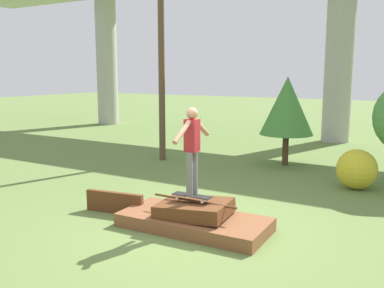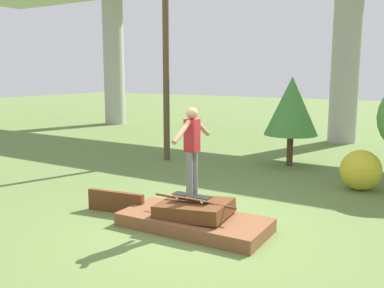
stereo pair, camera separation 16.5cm
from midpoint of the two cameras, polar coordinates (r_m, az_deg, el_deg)
name	(u,v)px [view 1 (the left image)]	position (r m, az deg, el deg)	size (l,w,h in m)	color
ground_plane	(194,228)	(7.86, -0.35, -11.19)	(80.00, 80.00, 0.00)	olive
scrap_pile	(194,218)	(7.80, -0.35, -9.88)	(2.72, 1.29, 0.54)	brown
scrap_plank_loose	(115,203)	(8.77, -10.83, -7.68)	(1.25, 0.30, 0.43)	#5B3319
skateboard	(192,196)	(7.67, -0.62, -6.93)	(0.74, 0.22, 0.09)	black
skater	(192,145)	(7.46, -0.63, -0.17)	(0.22, 1.20, 1.56)	slate
utility_pole	(161,58)	(13.59, -4.45, 11.31)	(1.30, 0.20, 6.19)	brown
tree_mid_back	(287,106)	(13.07, 12.19, 4.97)	(1.59, 1.59, 2.67)	#4C3823
bush_yellow_flowering	(357,169)	(11.01, 20.71, -3.16)	(0.97, 0.97, 0.97)	gold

